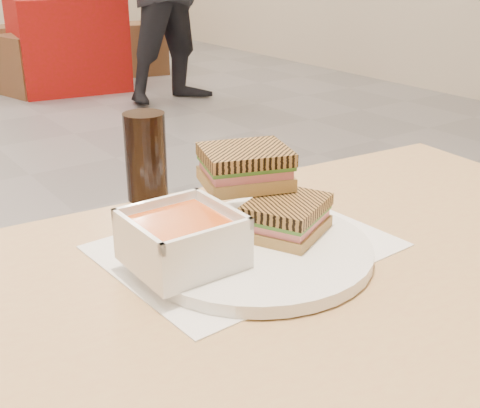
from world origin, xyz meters
TOP-DOWN VIEW (x-y plane):
  - main_table at (-0.02, -2.10)m, footprint 1.26×0.80m
  - tray_liner at (0.03, -1.99)m, footprint 0.37×0.30m
  - plate at (0.02, -2.02)m, footprint 0.30×0.30m
  - soup_bowl at (-0.08, -2.01)m, footprint 0.12×0.12m
  - panini_lower at (0.07, -2.02)m, footprint 0.14×0.13m
  - panini_upper at (0.06, -1.94)m, footprint 0.14×0.13m
  - cola_glass at (0.00, -1.75)m, footprint 0.06×0.06m
  - bg_table_1 at (1.54, 2.68)m, footprint 0.99×0.99m
  - bg_chair_1l at (1.19, 2.61)m, footprint 0.52×0.52m
  - bg_chair_1r at (2.36, 2.92)m, footprint 0.50×0.50m
  - bg_chair_2r at (1.38, 3.92)m, footprint 0.44×0.44m

SIDE VIEW (x-z plane):
  - bg_chair_2r at x=1.38m, z-range 0.00..0.42m
  - bg_chair_1r at x=2.36m, z-range 0.00..0.47m
  - bg_chair_1l at x=1.19m, z-range 0.00..0.48m
  - bg_table_1 at x=1.54m, z-range 0.00..0.76m
  - main_table at x=-0.02m, z-range 0.26..1.01m
  - tray_liner at x=0.03m, z-range 0.75..0.75m
  - plate at x=0.02m, z-range 0.75..0.77m
  - panini_lower at x=0.07m, z-range 0.77..0.82m
  - soup_bowl at x=-0.08m, z-range 0.76..0.83m
  - cola_glass at x=0.00m, z-range 0.75..0.89m
  - panini_upper at x=0.06m, z-range 0.82..0.87m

